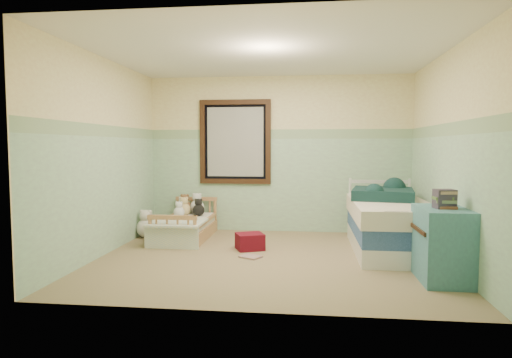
# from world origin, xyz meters

# --- Properties ---
(floor) EXTENTS (4.20, 3.60, 0.02)m
(floor) POSITION_xyz_m (0.00, 0.00, -0.01)
(floor) COLOR olive
(floor) RESTS_ON ground
(ceiling) EXTENTS (4.20, 3.60, 0.02)m
(ceiling) POSITION_xyz_m (0.00, 0.00, 2.51)
(ceiling) COLOR white
(ceiling) RESTS_ON wall_back
(wall_back) EXTENTS (4.20, 0.04, 2.50)m
(wall_back) POSITION_xyz_m (0.00, 1.80, 1.25)
(wall_back) COLOR #D8C189
(wall_back) RESTS_ON floor
(wall_front) EXTENTS (4.20, 0.04, 2.50)m
(wall_front) POSITION_xyz_m (0.00, -1.80, 1.25)
(wall_front) COLOR #D8C189
(wall_front) RESTS_ON floor
(wall_left) EXTENTS (0.04, 3.60, 2.50)m
(wall_left) POSITION_xyz_m (-2.10, 0.00, 1.25)
(wall_left) COLOR #D8C189
(wall_left) RESTS_ON floor
(wall_right) EXTENTS (0.04, 3.60, 2.50)m
(wall_right) POSITION_xyz_m (2.10, 0.00, 1.25)
(wall_right) COLOR #D8C189
(wall_right) RESTS_ON floor
(wainscot_mint) EXTENTS (4.20, 0.01, 1.50)m
(wainscot_mint) POSITION_xyz_m (0.00, 1.79, 0.75)
(wainscot_mint) COLOR #8AA893
(wainscot_mint) RESTS_ON floor
(border_strip) EXTENTS (4.20, 0.01, 0.15)m
(border_strip) POSITION_xyz_m (0.00, 1.79, 1.57)
(border_strip) COLOR #488345
(border_strip) RESTS_ON wall_back
(window_frame) EXTENTS (1.16, 0.06, 1.36)m
(window_frame) POSITION_xyz_m (-0.70, 1.76, 1.45)
(window_frame) COLOR black
(window_frame) RESTS_ON wall_back
(window_blinds) EXTENTS (0.92, 0.01, 1.12)m
(window_blinds) POSITION_xyz_m (-0.70, 1.77, 1.45)
(window_blinds) COLOR beige
(window_blinds) RESTS_ON window_frame
(toddler_bed_frame) EXTENTS (0.68, 1.37, 0.18)m
(toddler_bed_frame) POSITION_xyz_m (-1.34, 1.05, 0.09)
(toddler_bed_frame) COLOR #996037
(toddler_bed_frame) RESTS_ON floor
(toddler_mattress) EXTENTS (0.63, 1.31, 0.12)m
(toddler_mattress) POSITION_xyz_m (-1.34, 1.05, 0.24)
(toddler_mattress) COLOR silver
(toddler_mattress) RESTS_ON toddler_bed_frame
(patchwork_quilt) EXTENTS (0.74, 0.68, 0.03)m
(patchwork_quilt) POSITION_xyz_m (-1.34, 0.62, 0.31)
(patchwork_quilt) COLOR #8EBADD
(patchwork_quilt) RESTS_ON toddler_mattress
(plush_bed_brown) EXTENTS (0.21, 0.21, 0.21)m
(plush_bed_brown) POSITION_xyz_m (-1.49, 1.55, 0.40)
(plush_bed_brown) COLOR brown
(plush_bed_brown) RESTS_ON toddler_mattress
(plush_bed_white) EXTENTS (0.23, 0.23, 0.23)m
(plush_bed_white) POSITION_xyz_m (-1.29, 1.55, 0.41)
(plush_bed_white) COLOR silver
(plush_bed_white) RESTS_ON toddler_mattress
(plush_bed_tan) EXTENTS (0.20, 0.20, 0.20)m
(plush_bed_tan) POSITION_xyz_m (-1.44, 1.33, 0.39)
(plush_bed_tan) COLOR #DABE7D
(plush_bed_tan) RESTS_ON toddler_mattress
(plush_bed_dark) EXTENTS (0.18, 0.18, 0.18)m
(plush_bed_dark) POSITION_xyz_m (-1.21, 1.33, 0.39)
(plush_bed_dark) COLOR black
(plush_bed_dark) RESTS_ON toddler_mattress
(plush_floor_cream) EXTENTS (0.29, 0.29, 0.29)m
(plush_floor_cream) POSITION_xyz_m (-1.95, 1.03, 0.14)
(plush_floor_cream) COLOR silver
(plush_floor_cream) RESTS_ON floor
(plush_floor_tan) EXTENTS (0.25, 0.25, 0.25)m
(plush_floor_tan) POSITION_xyz_m (-1.56, 0.88, 0.12)
(plush_floor_tan) COLOR #DABE7D
(plush_floor_tan) RESTS_ON floor
(twin_bed_frame) EXTENTS (0.93, 1.86, 0.22)m
(twin_bed_frame) POSITION_xyz_m (1.55, 0.54, 0.11)
(twin_bed_frame) COLOR white
(twin_bed_frame) RESTS_ON floor
(twin_boxspring) EXTENTS (0.93, 1.86, 0.22)m
(twin_boxspring) POSITION_xyz_m (1.55, 0.54, 0.33)
(twin_boxspring) COLOR navy
(twin_boxspring) RESTS_ON twin_bed_frame
(twin_mattress) EXTENTS (0.97, 1.90, 0.22)m
(twin_mattress) POSITION_xyz_m (1.55, 0.54, 0.55)
(twin_mattress) COLOR beige
(twin_mattress) RESTS_ON twin_boxspring
(teal_blanket) EXTENTS (0.92, 0.96, 0.14)m
(teal_blanket) POSITION_xyz_m (1.50, 0.84, 0.73)
(teal_blanket) COLOR #123A37
(teal_blanket) RESTS_ON twin_mattress
(dresser) EXTENTS (0.47, 0.75, 0.75)m
(dresser) POSITION_xyz_m (1.86, -0.68, 0.38)
(dresser) COLOR #3D677C
(dresser) RESTS_ON floor
(book_stack) EXTENTS (0.21, 0.18, 0.19)m
(book_stack) POSITION_xyz_m (1.86, -0.72, 0.85)
(book_stack) COLOR #422E28
(book_stack) RESTS_ON dresser
(red_pillow) EXTENTS (0.44, 0.41, 0.22)m
(red_pillow) POSITION_xyz_m (-0.29, 0.44, 0.11)
(red_pillow) COLOR maroon
(red_pillow) RESTS_ON floor
(floor_book) EXTENTS (0.31, 0.29, 0.02)m
(floor_book) POSITION_xyz_m (-0.22, 0.01, 0.01)
(floor_book) COLOR orange
(floor_book) RESTS_ON floor
(extra_plush_0) EXTENTS (0.18, 0.18, 0.18)m
(extra_plush_0) POSITION_xyz_m (-1.51, 1.51, 0.39)
(extra_plush_0) COLOR silver
(extra_plush_0) RESTS_ON toddler_mattress
(extra_plush_1) EXTENTS (0.17, 0.17, 0.17)m
(extra_plush_1) POSITION_xyz_m (-1.47, 1.15, 0.38)
(extra_plush_1) COLOR silver
(extra_plush_1) RESTS_ON toddler_mattress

